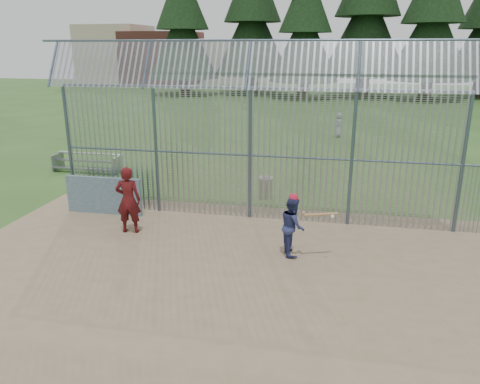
% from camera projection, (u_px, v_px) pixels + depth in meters
% --- Properties ---
extents(ground, '(120.00, 120.00, 0.00)m').
position_uv_depth(ground, '(224.00, 267.00, 11.43)').
color(ground, '#2D511E').
rests_on(ground, ground).
extents(dirt_infield, '(14.00, 10.00, 0.02)m').
position_uv_depth(dirt_infield, '(219.00, 276.00, 10.96)').
color(dirt_infield, '#756047').
rests_on(dirt_infield, ground).
extents(dugout_wall, '(2.50, 0.12, 1.20)m').
position_uv_depth(dugout_wall, '(104.00, 195.00, 14.83)').
color(dugout_wall, '#38566B').
rests_on(dugout_wall, dirt_infield).
extents(batter, '(0.76, 0.87, 1.53)m').
position_uv_depth(batter, '(293.00, 226.00, 11.88)').
color(batter, navy).
rests_on(batter, dirt_infield).
extents(onlooker, '(0.77, 0.56, 1.94)m').
position_uv_depth(onlooker, '(128.00, 200.00, 13.23)').
color(onlooker, maroon).
rests_on(onlooker, dirt_infield).
extents(bg_kid_standing, '(0.85, 0.78, 1.45)m').
position_uv_depth(bg_kid_standing, '(339.00, 125.00, 27.38)').
color(bg_kid_standing, gray).
rests_on(bg_kid_standing, ground).
extents(batting_gear, '(1.23, 0.53, 0.49)m').
position_uv_depth(batting_gear, '(300.00, 202.00, 11.60)').
color(batting_gear, '#B91835').
rests_on(batting_gear, ground).
extents(trash_can, '(0.56, 0.56, 0.82)m').
position_uv_depth(trash_can, '(265.00, 187.00, 16.50)').
color(trash_can, gray).
rests_on(trash_can, ground).
extents(bleacher, '(3.00, 0.95, 0.72)m').
position_uv_depth(bleacher, '(87.00, 162.00, 20.02)').
color(bleacher, gray).
rests_on(bleacher, ground).
extents(backstop_fence, '(20.09, 0.81, 5.30)m').
position_uv_depth(backstop_fence, '(311.00, 147.00, 13.58)').
color(backstop_fence, '#47566B').
rests_on(backstop_fence, ground).
extents(distant_buildings, '(26.50, 10.50, 8.00)m').
position_uv_depth(distant_buildings, '(159.00, 57.00, 67.59)').
color(distant_buildings, brown).
rests_on(distant_buildings, ground).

